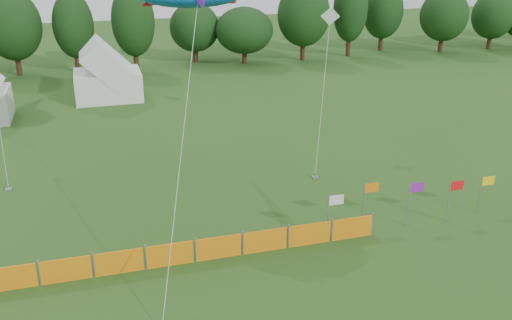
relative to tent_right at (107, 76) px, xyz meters
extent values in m
cylinder|color=#382314|center=(-7.71, 10.77, -0.59)|extent=(0.50, 0.50, 2.57)
ellipsoid|color=black|center=(-7.71, 10.77, 2.77)|extent=(5.20, 5.20, 5.79)
cylinder|color=#382314|center=(-2.41, 10.70, -0.64)|extent=(0.50, 0.50, 2.46)
ellipsoid|color=black|center=(-2.41, 10.70, 2.58)|extent=(3.78, 3.78, 5.55)
cylinder|color=#382314|center=(3.05, 9.30, -0.54)|extent=(0.50, 0.50, 2.66)
ellipsoid|color=black|center=(3.05, 9.30, 2.94)|extent=(4.05, 4.05, 5.99)
cylinder|color=#382314|center=(9.32, 11.91, -0.88)|extent=(0.50, 0.50, 1.98)
ellipsoid|color=black|center=(9.32, 11.91, 1.70)|extent=(5.06, 5.06, 4.46)
cylinder|color=#382314|center=(14.02, 9.94, -0.94)|extent=(0.50, 0.50, 1.86)
ellipsoid|color=black|center=(14.02, 9.94, 1.48)|extent=(5.86, 5.86, 4.18)
cylinder|color=#382314|center=(20.31, 9.76, -0.56)|extent=(0.50, 0.50, 2.62)
ellipsoid|color=black|center=(20.31, 9.76, 2.85)|extent=(5.41, 5.41, 5.89)
cylinder|color=#382314|center=(25.81, 10.37, -0.48)|extent=(0.50, 0.50, 2.78)
ellipsoid|color=black|center=(25.81, 10.37, 3.15)|extent=(3.67, 3.67, 6.26)
cylinder|color=#382314|center=(30.70, 12.26, -0.66)|extent=(0.50, 0.50, 2.42)
ellipsoid|color=black|center=(30.70, 12.26, 2.49)|extent=(4.46, 4.46, 5.44)
cylinder|color=#382314|center=(36.73, 9.51, -0.75)|extent=(0.50, 0.50, 2.24)
ellipsoid|color=black|center=(36.73, 9.51, 2.16)|extent=(5.26, 5.26, 5.03)
cylinder|color=#382314|center=(43.12, 9.53, -0.82)|extent=(0.50, 0.50, 2.10)
ellipsoid|color=black|center=(43.12, 9.53, 1.92)|extent=(4.74, 4.74, 4.73)
cube|color=white|center=(0.00, 0.00, -0.74)|extent=(5.15, 4.12, 2.27)
cube|color=orange|center=(-4.88, -26.23, -1.37)|extent=(1.90, 0.06, 1.00)
cube|color=orange|center=(-2.88, -26.23, -1.37)|extent=(1.90, 0.06, 1.00)
cube|color=orange|center=(-0.88, -26.23, -1.37)|extent=(1.90, 0.06, 1.00)
cube|color=orange|center=(1.12, -26.23, -1.37)|extent=(1.90, 0.06, 1.00)
cube|color=orange|center=(3.12, -26.23, -1.37)|extent=(1.90, 0.06, 1.00)
cube|color=orange|center=(5.12, -26.23, -1.37)|extent=(1.90, 0.06, 1.00)
cube|color=orange|center=(7.12, -26.23, -1.37)|extent=(1.90, 0.06, 1.00)
cube|color=orange|center=(9.12, -26.23, -1.37)|extent=(1.90, 0.06, 1.00)
cylinder|color=gray|center=(8.03, -26.02, -0.83)|extent=(0.06, 0.06, 2.09)
cube|color=white|center=(8.38, -26.02, -0.01)|extent=(0.70, 0.02, 0.45)
cylinder|color=gray|center=(10.03, -25.39, -0.80)|extent=(0.06, 0.06, 2.15)
cube|color=orange|center=(10.38, -25.39, 0.05)|extent=(0.70, 0.02, 0.45)
cylinder|color=gray|center=(12.03, -25.88, -0.82)|extent=(0.06, 0.06, 2.11)
cube|color=purple|center=(12.38, -25.88, 0.01)|extent=(0.70, 0.02, 0.45)
cylinder|color=gray|center=(14.03, -26.01, -0.87)|extent=(0.06, 0.06, 2.00)
cube|color=red|center=(14.38, -26.01, -0.10)|extent=(0.70, 0.02, 0.45)
cylinder|color=gray|center=(16.03, -25.62, -0.96)|extent=(0.06, 0.06, 1.82)
cube|color=yellow|center=(16.38, -25.62, -0.28)|extent=(0.70, 0.02, 0.45)
ellipsoid|color=red|center=(2.20, -18.68, 7.69)|extent=(1.63, 0.71, 0.25)
cylinder|color=#A5A5A5|center=(1.95, -25.50, 3.01)|extent=(3.50, 9.65, 9.79)
cube|color=white|center=(13.15, -13.50, 5.93)|extent=(1.15, 0.32, 1.15)
cylinder|color=#A5A5A5|center=(11.59, -16.56, 2.03)|extent=(3.16, 6.15, 7.82)
cube|color=gray|center=(10.03, -19.62, -1.82)|extent=(0.30, 0.30, 0.10)
cube|color=gray|center=(-5.97, -16.62, -1.82)|extent=(0.30, 0.30, 0.10)
camera|label=1|loc=(-1.10, -46.25, 10.68)|focal=40.00mm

